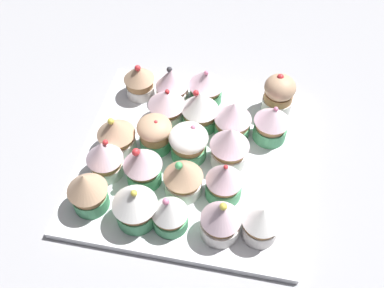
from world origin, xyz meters
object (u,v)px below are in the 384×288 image
(cupcake_8, at_px, (224,180))
(cupcake_14, at_px, (198,109))
(cupcake_2, at_px, (170,212))
(cupcake_10, at_px, (155,133))
(cupcake_6, at_px, (143,164))
(cupcake_1, at_px, (135,204))
(cupcake_12, at_px, (229,146))
(cupcake_13, at_px, (167,105))
(cupcake_17, at_px, (139,80))
(cupcake_0, at_px, (87,190))
(cupcake_15, at_px, (233,118))
(cupcake_16, at_px, (272,123))
(cupcake_5, at_px, (104,157))
(cupcake_18, at_px, (172,85))
(cupcake_7, at_px, (183,176))
(cupcake_20, at_px, (279,94))
(cupcake_9, at_px, (116,134))
(baking_tray, at_px, (192,157))
(cupcake_11, at_px, (189,141))
(cupcake_4, at_px, (261,222))
(cupcake_3, at_px, (221,218))
(cupcake_19, at_px, (206,85))

(cupcake_8, height_order, cupcake_14, same)
(cupcake_2, relative_size, cupcake_10, 1.07)
(cupcake_6, distance_m, cupcake_14, 0.15)
(cupcake_1, relative_size, cupcake_12, 1.01)
(cupcake_13, bearing_deg, cupcake_17, 139.92)
(cupcake_0, distance_m, cupcake_15, 0.27)
(cupcake_1, relative_size, cupcake_16, 1.11)
(cupcake_15, bearing_deg, cupcake_5, -146.86)
(cupcake_10, distance_m, cupcake_18, 0.11)
(cupcake_15, bearing_deg, cupcake_8, -88.09)
(cupcake_7, height_order, cupcake_20, cupcake_20)
(cupcake_2, bearing_deg, cupcake_17, 114.23)
(cupcake_2, distance_m, cupcake_20, 0.30)
(cupcake_6, xyz_separation_m, cupcake_9, (-0.06, 0.06, -0.01))
(cupcake_10, height_order, cupcake_12, cupcake_12)
(cupcake_10, xyz_separation_m, cupcake_20, (0.19, 0.13, 0.00))
(cupcake_10, height_order, cupcake_18, cupcake_18)
(cupcake_13, relative_size, cupcake_17, 1.00)
(baking_tray, bearing_deg, cupcake_1, -113.47)
(cupcake_11, relative_size, cupcake_17, 0.90)
(cupcake_4, height_order, cupcake_6, cupcake_6)
(cupcake_17, bearing_deg, cupcake_6, -73.02)
(cupcake_4, relative_size, cupcake_5, 0.88)
(cupcake_9, distance_m, cupcake_14, 0.14)
(cupcake_4, distance_m, cupcake_20, 0.26)
(cupcake_4, xyz_separation_m, cupcake_13, (-0.18, 0.20, 0.00))
(cupcake_20, bearing_deg, cupcake_1, -125.05)
(cupcake_20, bearing_deg, cupcake_3, -103.27)
(cupcake_10, bearing_deg, cupcake_9, -166.43)
(cupcake_2, xyz_separation_m, cupcake_15, (0.06, 0.19, 0.00))
(cupcake_18, bearing_deg, cupcake_16, -16.67)
(cupcake_3, relative_size, cupcake_9, 1.07)
(cupcake_1, height_order, cupcake_14, cupcake_1)
(cupcake_15, distance_m, cupcake_17, 0.19)
(cupcake_7, bearing_deg, cupcake_18, 107.61)
(cupcake_14, xyz_separation_m, cupcake_19, (0.00, 0.06, -0.00))
(cupcake_20, bearing_deg, baking_tray, -134.05)
(cupcake_8, bearing_deg, cupcake_11, 134.15)
(baking_tray, height_order, cupcake_1, cupcake_1)
(cupcake_15, bearing_deg, cupcake_7, -113.92)
(cupcake_5, xyz_separation_m, cupcake_9, (0.00, 0.05, -0.00))
(cupcake_14, height_order, cupcake_19, cupcake_14)
(cupcake_12, xyz_separation_m, cupcake_14, (-0.06, 0.07, -0.00))
(cupcake_11, xyz_separation_m, cupcake_15, (0.06, 0.06, 0.01))
(baking_tray, xyz_separation_m, cupcake_12, (0.06, -0.00, 0.05))
(cupcake_6, distance_m, cupcake_20, 0.28)
(cupcake_15, distance_m, cupcake_19, 0.09)
(cupcake_5, relative_size, cupcake_16, 1.06)
(cupcake_1, xyz_separation_m, cupcake_3, (0.12, 0.00, -0.00))
(baking_tray, height_order, cupcake_20, cupcake_20)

